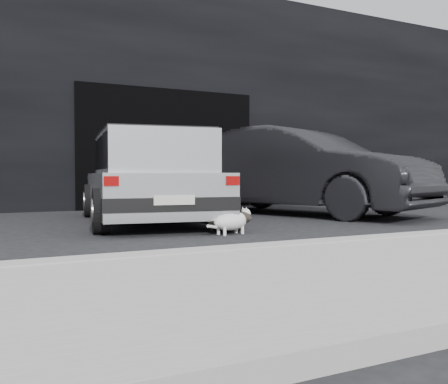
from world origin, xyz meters
name	(u,v)px	position (x,y,z in m)	size (l,w,h in m)	color
ground	(201,227)	(0.00, 0.00, 0.00)	(80.00, 80.00, 0.00)	black
building_facade	(141,105)	(1.00, 6.00, 2.50)	(34.00, 4.00, 5.00)	black
garage_opening	(169,149)	(1.00, 3.99, 1.30)	(4.00, 0.10, 2.60)	black
curb	(395,241)	(1.00, -2.60, 0.06)	(18.00, 0.25, 0.12)	#979792
silver_hatchback	(150,174)	(-0.46, 0.87, 0.74)	(2.27, 3.90, 1.36)	silver
second_car	(299,171)	(2.56, 1.30, 0.80)	(1.69, 4.84, 1.60)	black
cat_siamese	(229,221)	(0.10, -0.67, 0.14)	(0.51, 0.81, 0.30)	beige
cat_white	(233,221)	(0.01, -0.92, 0.16)	(0.69, 0.34, 0.33)	white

